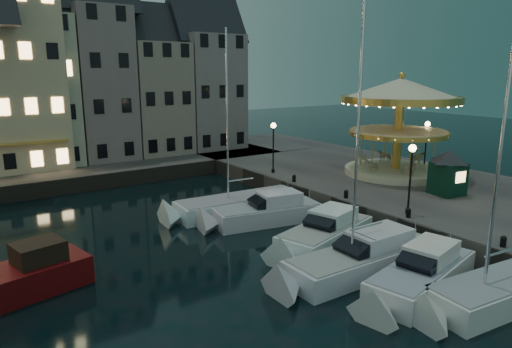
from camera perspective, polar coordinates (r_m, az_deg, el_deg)
ground at (r=23.54m, az=9.25°, el=-11.55°), size 160.00×160.00×0.00m
quay_east at (r=37.13m, az=18.61°, el=-1.87°), size 16.00×56.00×1.30m
quay_north at (r=44.81m, az=-24.73°, el=0.06°), size 44.00×12.00×1.30m
quaywall_e at (r=31.28m, az=9.69°, el=-4.07°), size 0.15×44.00×1.30m
quaywall_n at (r=39.45m, az=-20.33°, el=-1.16°), size 48.00×0.15×1.30m
streetlamp_b at (r=28.16m, az=18.80°, el=0.60°), size 0.44×0.44×4.17m
streetlamp_c at (r=37.63m, az=2.18°, el=4.22°), size 0.44×0.44×4.17m
streetlamp_d at (r=41.24m, az=20.53°, el=4.18°), size 0.44×0.44×4.17m
bollard_a at (r=25.29m, az=28.53°, el=-7.36°), size 0.30×0.30×0.57m
bollard_b at (r=27.99m, az=18.52°, el=-4.57°), size 0.30×0.30×0.57m
bollard_c at (r=31.09m, az=11.19°, el=-2.42°), size 0.30×0.30×0.57m
bollard_d at (r=35.01m, az=4.78°, el=-0.49°), size 0.30×0.30×0.57m
townhouse_nc at (r=45.87m, az=-26.15°, el=10.48°), size 6.82×8.00×14.80m
townhouse_nd at (r=47.09m, az=-19.17°, el=11.71°), size 5.50×8.00×15.80m
townhouse_ne at (r=48.89m, az=-12.79°, el=10.34°), size 6.16×8.00×12.80m
townhouse_nf at (r=51.44m, az=-6.45°, el=11.24°), size 6.82×8.00×13.80m
motorboat_a at (r=21.54m, az=26.54°, el=-13.65°), size 7.22×3.05×11.93m
motorboat_b at (r=21.96m, az=19.59°, el=-12.19°), size 7.96×3.76×2.15m
motorboat_c at (r=22.99m, az=12.65°, el=-10.48°), size 9.52×2.64×12.68m
motorboat_d at (r=25.91m, az=8.22°, el=-7.66°), size 7.72×4.41×2.15m
motorboat_e at (r=29.43m, az=0.74°, el=-4.99°), size 8.08×3.64×2.15m
motorboat_f at (r=31.47m, az=-2.97°, el=-4.03°), size 10.07×3.28×13.35m
red_fishing_boat at (r=22.81m, az=-28.46°, el=-11.96°), size 7.24×3.80×5.77m
carousel at (r=38.49m, az=17.53°, el=7.89°), size 9.40×9.40×8.22m
ticket_kiosk at (r=33.65m, az=22.96°, el=1.06°), size 2.98×2.98×3.49m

